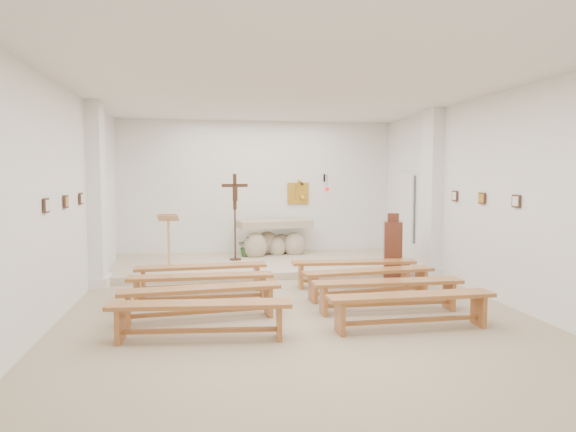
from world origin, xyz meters
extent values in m
cube|color=tan|center=(0.00, 0.00, 0.00)|extent=(7.00, 10.00, 0.00)
cube|color=white|center=(-3.49, 0.00, 1.75)|extent=(0.02, 10.00, 3.50)
cube|color=white|center=(3.49, 0.00, 1.75)|extent=(0.02, 10.00, 3.50)
cube|color=white|center=(0.00, 4.99, 1.75)|extent=(7.00, 0.02, 3.50)
cube|color=silver|center=(0.00, 0.00, 3.49)|extent=(7.00, 10.00, 0.02)
cube|color=#C4B597|center=(0.00, 3.50, 0.07)|extent=(6.98, 3.00, 0.15)
cube|color=white|center=(-3.37, 2.00, 1.75)|extent=(0.26, 0.55, 3.50)
cube|color=white|center=(3.37, 2.00, 1.75)|extent=(0.26, 0.55, 3.50)
cube|color=gold|center=(1.05, 4.96, 1.65)|extent=(0.55, 0.04, 0.55)
cube|color=black|center=(1.75, 4.97, 2.05)|extent=(0.04, 0.02, 0.20)
cylinder|color=black|center=(1.75, 4.82, 2.12)|extent=(0.02, 0.30, 0.02)
cylinder|color=black|center=(1.75, 4.67, 1.95)|extent=(0.01, 0.01, 0.34)
sphere|color=red|center=(1.75, 4.67, 1.76)|extent=(0.11, 0.11, 0.11)
cube|color=#42271D|center=(-3.47, -0.80, 1.72)|extent=(0.03, 0.20, 0.20)
cube|color=#42271D|center=(-3.47, 0.20, 1.72)|extent=(0.03, 0.20, 0.20)
cube|color=#42271D|center=(-3.47, 1.20, 1.72)|extent=(0.03, 0.20, 0.20)
cube|color=#42271D|center=(3.47, -0.80, 1.72)|extent=(0.03, 0.20, 0.20)
cube|color=#42271D|center=(3.47, 0.20, 1.72)|extent=(0.03, 0.20, 0.20)
cube|color=#42271D|center=(3.47, 1.20, 1.72)|extent=(0.03, 0.20, 0.20)
cube|color=silver|center=(-3.43, 2.70, 0.27)|extent=(0.10, 0.85, 0.52)
cube|color=silver|center=(3.43, 2.70, 0.27)|extent=(0.10, 0.85, 0.52)
ellipsoid|color=#BAA98D|center=(-0.15, 4.16, 0.40)|extent=(0.59, 0.50, 0.67)
ellipsoid|color=#BAA98D|center=(0.86, 4.37, 0.38)|extent=(0.55, 0.47, 0.63)
ellipsoid|color=#BAA98D|center=(0.18, 4.55, 0.42)|extent=(0.63, 0.53, 0.59)
ellipsoid|color=#BAA98D|center=(0.57, 4.59, 0.37)|extent=(0.51, 0.43, 0.55)
ellipsoid|color=#BAA98D|center=(0.41, 4.36, 0.33)|extent=(0.43, 0.37, 0.51)
cube|color=#BAA98D|center=(0.35, 4.40, 0.91)|extent=(1.91, 1.01, 0.18)
cube|color=tan|center=(-2.11, 2.86, 0.17)|extent=(0.38, 0.38, 0.04)
cylinder|color=tan|center=(-2.11, 2.86, 0.66)|extent=(0.05, 0.05, 1.03)
cube|color=tan|center=(-2.11, 2.84, 1.23)|extent=(0.45, 0.34, 0.17)
cube|color=white|center=(-2.12, 2.80, 1.28)|extent=(0.38, 0.27, 0.13)
cylinder|color=#3E2313|center=(-0.66, 3.74, 0.17)|extent=(0.26, 0.26, 0.03)
cylinder|color=#3E2313|center=(-0.66, 3.74, 0.75)|extent=(0.04, 0.04, 1.21)
cube|color=#3E2313|center=(-0.66, 3.74, 1.74)|extent=(0.08, 0.07, 0.82)
cube|color=#3E2313|center=(-0.66, 3.74, 1.88)|extent=(0.61, 0.14, 0.08)
cube|color=#3E2313|center=(-0.66, 3.71, 1.71)|extent=(0.11, 0.06, 0.35)
imported|color=#275421|center=(-0.35, 4.20, 0.40)|extent=(0.47, 0.42, 0.49)
cube|color=brown|center=(2.49, 1.90, 0.58)|extent=(0.45, 0.45, 1.16)
cube|color=brown|center=(2.49, 1.90, 1.25)|extent=(0.24, 0.12, 0.19)
cube|color=#AF6232|center=(-1.43, 1.18, 0.47)|extent=(2.37, 0.52, 0.05)
cube|color=#AF6232|center=(-2.45, 1.12, 0.22)|extent=(0.08, 0.35, 0.45)
cube|color=#AF6232|center=(-0.42, 1.24, 0.22)|extent=(0.08, 0.35, 0.45)
cube|color=#AF6232|center=(-1.43, 1.18, 0.13)|extent=(1.98, 0.18, 0.05)
cube|color=#AF6232|center=(1.43, 1.18, 0.47)|extent=(2.37, 0.52, 0.05)
cube|color=#AF6232|center=(0.42, 1.24, 0.22)|extent=(0.08, 0.35, 0.45)
cube|color=#AF6232|center=(2.45, 1.12, 0.22)|extent=(0.08, 0.35, 0.45)
cube|color=#AF6232|center=(1.43, 1.18, 0.13)|extent=(1.98, 0.18, 0.05)
cube|color=#AF6232|center=(-1.43, 0.26, 0.47)|extent=(2.35, 0.38, 0.05)
cube|color=#AF6232|center=(-2.45, 0.27, 0.22)|extent=(0.07, 0.34, 0.45)
cube|color=#AF6232|center=(-0.42, 0.26, 0.22)|extent=(0.07, 0.34, 0.45)
cube|color=#AF6232|center=(-1.43, 0.26, 0.13)|extent=(1.98, 0.07, 0.05)
cube|color=#AF6232|center=(1.43, 0.26, 0.47)|extent=(2.38, 0.63, 0.05)
cube|color=#AF6232|center=(0.42, 0.15, 0.22)|extent=(0.10, 0.35, 0.45)
cube|color=#AF6232|center=(2.44, 0.37, 0.22)|extent=(0.10, 0.35, 0.45)
cube|color=#AF6232|center=(1.43, 0.26, 0.13)|extent=(1.97, 0.28, 0.05)
cube|color=#AF6232|center=(-1.43, -0.66, 0.47)|extent=(2.38, 0.61, 0.05)
cube|color=#AF6232|center=(-2.44, -0.76, 0.22)|extent=(0.10, 0.35, 0.45)
cube|color=#AF6232|center=(-0.42, -0.55, 0.22)|extent=(0.10, 0.35, 0.45)
cube|color=#AF6232|center=(-1.43, -0.66, 0.13)|extent=(1.98, 0.26, 0.05)
cube|color=#AF6232|center=(1.43, -0.66, 0.47)|extent=(2.36, 0.42, 0.05)
cube|color=#AF6232|center=(0.42, -0.64, 0.22)|extent=(0.07, 0.34, 0.45)
cube|color=#AF6232|center=(2.45, -0.67, 0.22)|extent=(0.07, 0.34, 0.45)
cube|color=#AF6232|center=(1.43, -0.66, 0.13)|extent=(1.98, 0.10, 0.05)
cube|color=#AF6232|center=(-1.43, -1.57, 0.47)|extent=(2.38, 0.60, 0.05)
cube|color=#AF6232|center=(-2.44, -1.48, 0.22)|extent=(0.10, 0.35, 0.45)
cube|color=#AF6232|center=(-0.42, -1.67, 0.22)|extent=(0.10, 0.35, 0.45)
cube|color=#AF6232|center=(-1.43, -1.57, 0.13)|extent=(1.98, 0.26, 0.05)
cube|color=#AF6232|center=(1.43, -1.57, 0.47)|extent=(2.36, 0.41, 0.05)
cube|color=#AF6232|center=(0.42, -1.59, 0.22)|extent=(0.07, 0.34, 0.45)
cube|color=#AF6232|center=(2.45, -1.56, 0.22)|extent=(0.07, 0.34, 0.45)
cube|color=#AF6232|center=(1.43, -1.57, 0.13)|extent=(1.98, 0.10, 0.05)
camera|label=1|loc=(-1.37, -8.15, 2.14)|focal=32.00mm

